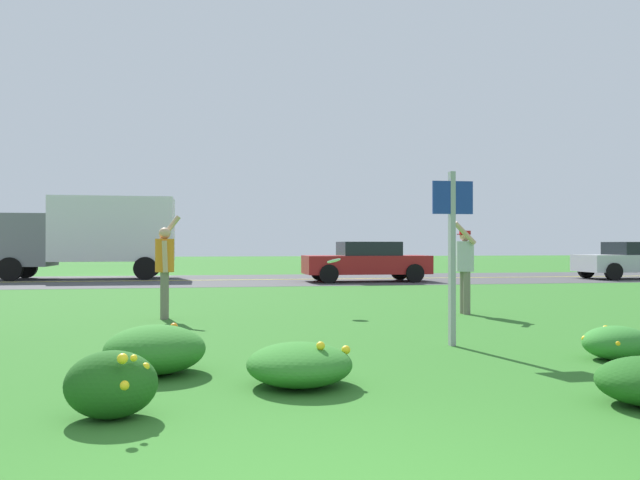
% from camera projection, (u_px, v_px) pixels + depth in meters
% --- Properties ---
extents(ground_plane, '(120.00, 120.00, 0.00)m').
position_uv_depth(ground_plane, '(239.00, 308.00, 13.87)').
color(ground_plane, '#2D6B23').
extents(highway_strip, '(120.00, 8.27, 0.01)m').
position_uv_depth(highway_strip, '(223.00, 280.00, 24.65)').
color(highway_strip, '#424244').
rests_on(highway_strip, ground).
extents(highway_center_stripe, '(120.00, 0.16, 0.00)m').
position_uv_depth(highway_center_stripe, '(223.00, 280.00, 24.65)').
color(highway_center_stripe, yellow).
rests_on(highway_center_stripe, ground).
extents(daylily_clump_front_right, '(1.02, 1.09, 0.45)m').
position_uv_depth(daylily_clump_front_right, '(299.00, 364.00, 6.24)').
color(daylily_clump_front_right, '#2D7526').
rests_on(daylily_clump_front_right, ground).
extents(daylily_clump_front_left, '(0.71, 0.64, 0.55)m').
position_uv_depth(daylily_clump_front_left, '(111.00, 384.00, 5.07)').
color(daylily_clump_front_left, '#1E5619').
rests_on(daylily_clump_front_left, ground).
extents(daylily_clump_mid_center, '(1.05, 1.08, 0.51)m').
position_uv_depth(daylily_clump_mid_center, '(155.00, 349.00, 6.82)').
color(daylily_clump_mid_center, '#2D7526').
rests_on(daylily_clump_mid_center, ground).
extents(daylily_clump_mid_left, '(0.80, 0.77, 0.40)m').
position_uv_depth(daylily_clump_mid_left, '(617.00, 343.00, 7.64)').
color(daylily_clump_mid_left, '#337F2D').
rests_on(daylily_clump_mid_left, ground).
extents(sign_post_near_path, '(0.56, 0.10, 2.33)m').
position_uv_depth(sign_post_near_path, '(452.00, 240.00, 8.71)').
color(sign_post_near_path, '#93969B').
rests_on(sign_post_near_path, ground).
extents(person_thrower_orange_shirt, '(0.45, 0.49, 1.90)m').
position_uv_depth(person_thrower_orange_shirt, '(165.00, 264.00, 11.85)').
color(person_thrower_orange_shirt, orange).
rests_on(person_thrower_orange_shirt, ground).
extents(person_catcher_red_cap_gray_shirt, '(0.48, 0.49, 1.80)m').
position_uv_depth(person_catcher_red_cap_gray_shirt, '(465.00, 263.00, 12.69)').
color(person_catcher_red_cap_gray_shirt, '#B2B2B7').
rests_on(person_catcher_red_cap_gray_shirt, ground).
extents(frisbee_white, '(0.27, 0.26, 0.13)m').
position_uv_depth(frisbee_white, '(334.00, 261.00, 12.60)').
color(frisbee_white, white).
extents(car_silver_leftmost, '(4.50, 2.00, 1.45)m').
position_uv_depth(car_silver_leftmost, '(636.00, 260.00, 25.68)').
color(car_silver_leftmost, '#B7BABF').
rests_on(car_silver_leftmost, ground).
extents(car_red_center_left, '(4.50, 2.00, 1.45)m').
position_uv_depth(car_red_center_left, '(367.00, 261.00, 23.73)').
color(car_red_center_left, maroon).
rests_on(car_red_center_left, ground).
extents(box_truck_gray, '(6.70, 2.46, 3.20)m').
position_uv_depth(box_truck_gray, '(90.00, 233.00, 25.58)').
color(box_truck_gray, slate).
rests_on(box_truck_gray, ground).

